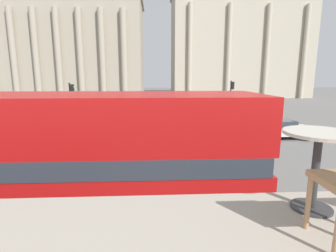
{
  "coord_description": "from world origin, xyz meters",
  "views": [
    {
      "loc": [
        -0.01,
        -2.51,
        4.47
      ],
      "look_at": [
        0.91,
        15.46,
        1.03
      ],
      "focal_mm": 28.0,
      "sensor_mm": 36.0,
      "label": 1
    }
  ],
  "objects_px": {
    "plaza_building_right": "(238,46)",
    "car_black": "(192,120)",
    "pedestrian_red": "(145,103)",
    "plaza_building_left": "(71,52)",
    "traffic_light_near": "(97,124)",
    "pedestrian_grey": "(277,120)",
    "double_decker_bus": "(36,165)",
    "traffic_light_mid": "(72,103)",
    "pedestrian_yellow": "(213,106)",
    "cafe_dining_table": "(317,153)",
    "car_white": "(281,129)",
    "traffic_light_far": "(231,96)"
  },
  "relations": [
    {
      "from": "plaza_building_right",
      "to": "car_black",
      "type": "xyz_separation_m",
      "value": [
        -15.1,
        -36.32,
        -10.15
      ]
    },
    {
      "from": "plaza_building_right",
      "to": "pedestrian_red",
      "type": "bearing_deg",
      "value": -129.1
    },
    {
      "from": "plaza_building_left",
      "to": "traffic_light_near",
      "type": "bearing_deg",
      "value": -71.87
    },
    {
      "from": "pedestrian_grey",
      "to": "double_decker_bus",
      "type": "bearing_deg",
      "value": -9.15
    },
    {
      "from": "double_decker_bus",
      "to": "car_black",
      "type": "relative_size",
      "value": 2.71
    },
    {
      "from": "plaza_building_left",
      "to": "traffic_light_near",
      "type": "height_order",
      "value": "plaza_building_left"
    },
    {
      "from": "double_decker_bus",
      "to": "plaza_building_left",
      "type": "xyz_separation_m",
      "value": [
        -10.71,
        39.29,
        6.14
      ]
    },
    {
      "from": "pedestrian_grey",
      "to": "plaza_building_left",
      "type": "bearing_deg",
      "value": -103.52
    },
    {
      "from": "traffic_light_near",
      "to": "pedestrian_grey",
      "type": "relative_size",
      "value": 2.13
    },
    {
      "from": "traffic_light_mid",
      "to": "pedestrian_red",
      "type": "relative_size",
      "value": 2.31
    },
    {
      "from": "traffic_light_near",
      "to": "pedestrian_grey",
      "type": "height_order",
      "value": "traffic_light_near"
    },
    {
      "from": "pedestrian_yellow",
      "to": "pedestrian_grey",
      "type": "xyz_separation_m",
      "value": [
        3.01,
        -9.65,
        -0.06
      ]
    },
    {
      "from": "double_decker_bus",
      "to": "cafe_dining_table",
      "type": "xyz_separation_m",
      "value": [
        4.47,
        -4.33,
        1.55
      ]
    },
    {
      "from": "double_decker_bus",
      "to": "car_black",
      "type": "height_order",
      "value": "double_decker_bus"
    },
    {
      "from": "traffic_light_near",
      "to": "car_black",
      "type": "relative_size",
      "value": 0.86
    },
    {
      "from": "traffic_light_mid",
      "to": "car_white",
      "type": "bearing_deg",
      "value": -1.22
    },
    {
      "from": "pedestrian_red",
      "to": "traffic_light_near",
      "type": "bearing_deg",
      "value": 120.17
    },
    {
      "from": "cafe_dining_table",
      "to": "plaza_building_left",
      "type": "height_order",
      "value": "plaza_building_left"
    },
    {
      "from": "car_white",
      "to": "traffic_light_mid",
      "type": "bearing_deg",
      "value": 77.76
    },
    {
      "from": "traffic_light_near",
      "to": "traffic_light_far",
      "type": "distance_m",
      "value": 16.03
    },
    {
      "from": "double_decker_bus",
      "to": "plaza_building_right",
      "type": "distance_m",
      "value": 56.87
    },
    {
      "from": "plaza_building_left",
      "to": "traffic_light_mid",
      "type": "xyz_separation_m",
      "value": [
        7.98,
        -27.29,
        -5.78
      ]
    },
    {
      "from": "double_decker_bus",
      "to": "traffic_light_near",
      "type": "xyz_separation_m",
      "value": [
        0.46,
        5.18,
        0.11
      ]
    },
    {
      "from": "double_decker_bus",
      "to": "car_white",
      "type": "xyz_separation_m",
      "value": [
        12.21,
        11.68,
        -1.55
      ]
    },
    {
      "from": "plaza_building_left",
      "to": "traffic_light_near",
      "type": "relative_size",
      "value": 6.66
    },
    {
      "from": "plaza_building_left",
      "to": "pedestrian_grey",
      "type": "bearing_deg",
      "value": -47.43
    },
    {
      "from": "traffic_light_far",
      "to": "pedestrian_red",
      "type": "xyz_separation_m",
      "value": [
        -8.47,
        10.06,
        -1.63
      ]
    },
    {
      "from": "traffic_light_far",
      "to": "double_decker_bus",
      "type": "bearing_deg",
      "value": -119.82
    },
    {
      "from": "plaza_building_right",
      "to": "traffic_light_far",
      "type": "distance_m",
      "value": 36.82
    },
    {
      "from": "traffic_light_near",
      "to": "pedestrian_yellow",
      "type": "relative_size",
      "value": 2.02
    },
    {
      "from": "double_decker_bus",
      "to": "pedestrian_red",
      "type": "relative_size",
      "value": 6.55
    },
    {
      "from": "traffic_light_near",
      "to": "plaza_building_left",
      "type": "bearing_deg",
      "value": 108.13
    },
    {
      "from": "cafe_dining_table",
      "to": "traffic_light_near",
      "type": "distance_m",
      "value": 10.42
    },
    {
      "from": "plaza_building_right",
      "to": "plaza_building_left",
      "type": "bearing_deg",
      "value": -158.37
    },
    {
      "from": "plaza_building_left",
      "to": "plaza_building_right",
      "type": "distance_m",
      "value": 34.57
    },
    {
      "from": "traffic_light_mid",
      "to": "pedestrian_grey",
      "type": "bearing_deg",
      "value": 6.23
    },
    {
      "from": "plaza_building_right",
      "to": "pedestrian_grey",
      "type": "distance_m",
      "value": 40.47
    },
    {
      "from": "traffic_light_far",
      "to": "pedestrian_yellow",
      "type": "bearing_deg",
      "value": 94.73
    },
    {
      "from": "cafe_dining_table",
      "to": "traffic_light_near",
      "type": "height_order",
      "value": "cafe_dining_table"
    },
    {
      "from": "plaza_building_right",
      "to": "car_black",
      "type": "relative_size",
      "value": 6.93
    },
    {
      "from": "traffic_light_near",
      "to": "pedestrian_yellow",
      "type": "bearing_deg",
      "value": 62.8
    },
    {
      "from": "cafe_dining_table",
      "to": "plaza_building_right",
      "type": "height_order",
      "value": "plaza_building_right"
    },
    {
      "from": "traffic_light_near",
      "to": "car_white",
      "type": "bearing_deg",
      "value": 28.96
    },
    {
      "from": "car_black",
      "to": "pedestrian_yellow",
      "type": "relative_size",
      "value": 2.35
    },
    {
      "from": "double_decker_bus",
      "to": "pedestrian_yellow",
      "type": "distance_m",
      "value": 25.35
    },
    {
      "from": "plaza_building_left",
      "to": "car_black",
      "type": "bearing_deg",
      "value": -54.31
    },
    {
      "from": "car_white",
      "to": "pedestrian_yellow",
      "type": "relative_size",
      "value": 2.35
    },
    {
      "from": "cafe_dining_table",
      "to": "traffic_light_near",
      "type": "bearing_deg",
      "value": 112.86
    },
    {
      "from": "car_black",
      "to": "traffic_light_mid",
      "type": "bearing_deg",
      "value": -39.64
    },
    {
      "from": "plaza_building_right",
      "to": "car_white",
      "type": "xyz_separation_m",
      "value": [
        -9.14,
        -40.32,
        -10.15
      ]
    }
  ]
}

